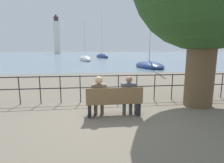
% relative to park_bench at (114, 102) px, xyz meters
% --- Properties ---
extents(ground_plane, '(1000.00, 1000.00, 0.00)m').
position_rel_park_bench_xyz_m(ground_plane, '(0.00, 0.06, -0.43)').
color(ground_plane, '#706656').
extents(harbor_water, '(600.00, 300.00, 0.01)m').
position_rel_park_bench_xyz_m(harbor_water, '(0.00, 160.38, -0.42)').
color(harbor_water, slate).
rests_on(harbor_water, ground_plane).
extents(park_bench, '(1.69, 0.45, 0.90)m').
position_rel_park_bench_xyz_m(park_bench, '(0.00, 0.00, 0.00)').
color(park_bench, brown).
rests_on(park_bench, ground_plane).
extents(seated_person_left, '(0.45, 0.35, 1.23)m').
position_rel_park_bench_xyz_m(seated_person_left, '(-0.46, 0.07, 0.25)').
color(seated_person_left, brown).
rests_on(seated_person_left, ground_plane).
extents(seated_person_right, '(0.46, 0.35, 1.20)m').
position_rel_park_bench_xyz_m(seated_person_right, '(0.46, 0.08, 0.23)').
color(seated_person_right, '#4C4C51').
rests_on(seated_person_right, ground_plane).
extents(promenade_railing, '(12.52, 0.04, 1.05)m').
position_rel_park_bench_xyz_m(promenade_railing, '(0.00, 1.54, 0.27)').
color(promenade_railing, black).
rests_on(promenade_railing, ground_plane).
extents(sailboat_0, '(3.41, 8.36, 8.03)m').
position_rel_park_bench_xyz_m(sailboat_0, '(-1.85, 31.32, -0.11)').
color(sailboat_0, silver).
rests_on(sailboat_0, ground_plane).
extents(sailboat_1, '(4.21, 9.06, 13.36)m').
position_rel_park_bench_xyz_m(sailboat_1, '(2.54, 46.38, -0.03)').
color(sailboat_1, navy).
rests_on(sailboat_1, ground_plane).
extents(sailboat_2, '(3.04, 6.13, 11.71)m').
position_rel_park_bench_xyz_m(sailboat_2, '(6.22, 15.16, -0.14)').
color(sailboat_2, navy).
rests_on(sailboat_2, ground_plane).
extents(harbor_lighthouse, '(4.19, 4.19, 25.45)m').
position_rel_park_bench_xyz_m(harbor_lighthouse, '(-22.58, 116.43, 11.41)').
color(harbor_lighthouse, silver).
rests_on(harbor_lighthouse, ground_plane).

